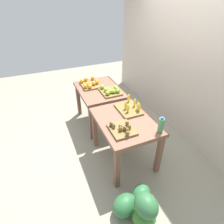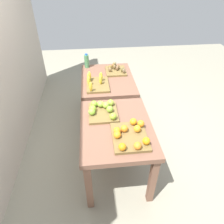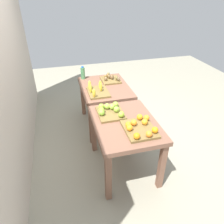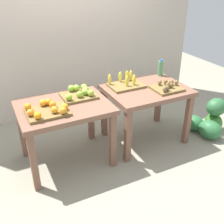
{
  "view_description": "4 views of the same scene",
  "coord_description": "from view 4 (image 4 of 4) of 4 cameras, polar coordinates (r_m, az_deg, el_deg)",
  "views": [
    {
      "loc": [
        2.52,
        -1.06,
        2.39
      ],
      "look_at": [
        -0.0,
        0.02,
        0.57
      ],
      "focal_mm": 29.74,
      "sensor_mm": 36.0,
      "label": 1
    },
    {
      "loc": [
        -2.27,
        0.23,
        2.28
      ],
      "look_at": [
        -0.03,
        -0.01,
        0.56
      ],
      "focal_mm": 32.89,
      "sensor_mm": 36.0,
      "label": 2
    },
    {
      "loc": [
        -2.67,
        0.73,
        2.3
      ],
      "look_at": [
        0.1,
        -0.0,
        0.53
      ],
      "focal_mm": 33.97,
      "sensor_mm": 36.0,
      "label": 3
    },
    {
      "loc": [
        -1.27,
        -2.71,
        2.15
      ],
      "look_at": [
        0.06,
        -0.01,
        0.54
      ],
      "focal_mm": 43.36,
      "sensor_mm": 36.0,
      "label": 4
    }
  ],
  "objects": [
    {
      "name": "watermelon_pile",
      "position": [
        4.17,
        19.8,
        -1.7
      ],
      "size": [
        0.62,
        0.66,
        0.51
      ],
      "color": "#36742B",
      "rests_on": "ground_plane"
    },
    {
      "name": "back_wall",
      "position": [
        4.3,
        -9.17,
        19.04
      ],
      "size": [
        4.4,
        0.12,
        3.0
      ],
      "primitive_type": "cube",
      "color": "beige",
      "rests_on": "ground_plane"
    },
    {
      "name": "banana_crate",
      "position": [
        3.57,
        2.92,
        6.08
      ],
      "size": [
        0.44,
        0.32,
        0.17
      ],
      "color": "brown",
      "rests_on": "display_table_right"
    },
    {
      "name": "kiwi_bin",
      "position": [
        3.53,
        11.53,
        5.16
      ],
      "size": [
        0.36,
        0.32,
        0.1
      ],
      "color": "brown",
      "rests_on": "display_table_right"
    },
    {
      "name": "ground_plane",
      "position": [
        3.68,
        -0.81,
        -7.65
      ],
      "size": [
        8.0,
        8.0,
        0.0
      ],
      "primitive_type": "plane",
      "color": "gray"
    },
    {
      "name": "display_table_left",
      "position": [
        3.17,
        -10.07,
        -0.4
      ],
      "size": [
        1.04,
        0.8,
        0.78
      ],
      "color": "brown",
      "rests_on": "ground_plane"
    },
    {
      "name": "water_bottle",
      "position": [
        3.97,
        10.22,
        9.08
      ],
      "size": [
        0.08,
        0.08,
        0.24
      ],
      "color": "#4C8C59",
      "rests_on": "display_table_right"
    },
    {
      "name": "display_table_right",
      "position": [
        3.59,
        7.22,
        3.35
      ],
      "size": [
        1.04,
        0.8,
        0.78
      ],
      "color": "brown",
      "rests_on": "ground_plane"
    },
    {
      "name": "apple_bin",
      "position": [
        3.28,
        -6.89,
        3.92
      ],
      "size": [
        0.4,
        0.35,
        0.11
      ],
      "color": "brown",
      "rests_on": "display_table_left"
    },
    {
      "name": "orange_bin",
      "position": [
        2.96,
        -13.49,
        0.41
      ],
      "size": [
        0.46,
        0.37,
        0.11
      ],
      "color": "brown",
      "rests_on": "display_table_left"
    }
  ]
}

